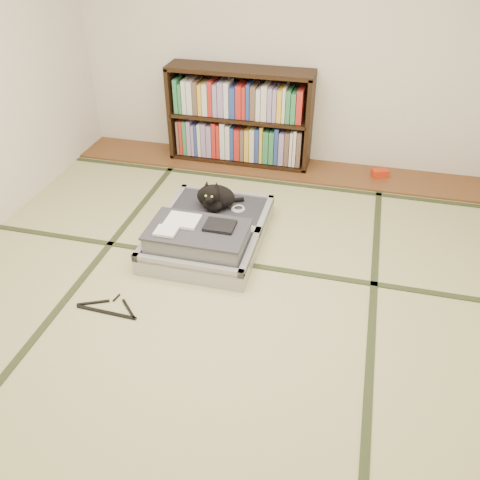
# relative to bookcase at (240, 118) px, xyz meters

# --- Properties ---
(floor) EXTENTS (4.50, 4.50, 0.00)m
(floor) POSITION_rel_bookcase_xyz_m (0.38, -2.07, -0.45)
(floor) COLOR tan
(floor) RESTS_ON ground
(wood_strip) EXTENTS (4.00, 0.50, 0.02)m
(wood_strip) POSITION_rel_bookcase_xyz_m (0.38, -0.07, -0.44)
(wood_strip) COLOR brown
(wood_strip) RESTS_ON ground
(red_item) EXTENTS (0.17, 0.13, 0.07)m
(red_item) POSITION_rel_bookcase_xyz_m (1.38, -0.04, -0.40)
(red_item) COLOR red
(red_item) RESTS_ON wood_strip
(room_shell) EXTENTS (4.50, 4.50, 4.50)m
(room_shell) POSITION_rel_bookcase_xyz_m (0.38, -2.07, 1.01)
(room_shell) COLOR white
(room_shell) RESTS_ON ground
(tatami_borders) EXTENTS (4.00, 4.50, 0.01)m
(tatami_borders) POSITION_rel_bookcase_xyz_m (0.38, -1.58, -0.45)
(tatami_borders) COLOR #2D381E
(tatami_borders) RESTS_ON ground
(bookcase) EXTENTS (1.38, 0.32, 0.92)m
(bookcase) POSITION_rel_bookcase_xyz_m (0.00, 0.00, 0.00)
(bookcase) COLOR black
(bookcase) RESTS_ON wood_strip
(suitcase) EXTENTS (0.80, 1.07, 0.32)m
(suitcase) POSITION_rel_bookcase_xyz_m (0.12, -1.49, -0.34)
(suitcase) COLOR #A3A2A7
(suitcase) RESTS_ON floor
(cat) EXTENTS (0.36, 0.36, 0.29)m
(cat) POSITION_rel_bookcase_xyz_m (0.10, -1.21, -0.19)
(cat) COLOR black
(cat) RESTS_ON suitcase
(cable_coil) EXTENTS (0.11, 0.11, 0.03)m
(cable_coil) POSITION_rel_bookcase_xyz_m (0.28, -1.18, -0.29)
(cable_coil) COLOR white
(cable_coil) RESTS_ON suitcase
(hanger) EXTENTS (0.44, 0.21, 0.01)m
(hanger) POSITION_rel_bookcase_xyz_m (-0.29, -2.36, -0.44)
(hanger) COLOR black
(hanger) RESTS_ON floor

